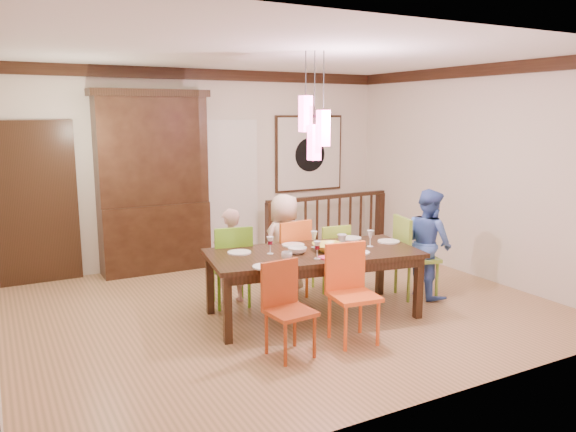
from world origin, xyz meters
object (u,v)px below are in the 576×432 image
dining_table (313,258)px  china_hutch (153,182)px  person_far_left (230,256)px  balustrade (328,223)px  chair_end_right (417,251)px  chair_far_left (230,259)px  person_far_mid (284,244)px  person_end_right (429,243)px

dining_table → china_hutch: china_hutch is taller
dining_table → person_far_left: bearing=135.9°
china_hutch → balustrade: 2.88m
chair_end_right → person_far_left: size_ratio=0.88×
china_hutch → balustrade: bearing=-7.2°
china_hutch → person_far_left: (0.40, -1.84, -0.72)m
china_hutch → chair_far_left: bearing=-78.9°
person_far_mid → person_end_right: person_end_right is taller
chair_end_right → person_end_right: size_ratio=0.75×
chair_end_right → dining_table: bearing=104.0°
person_far_mid → chair_far_left: bearing=-3.5°
person_far_left → person_far_mid: person_far_mid is taller
china_hutch → person_far_mid: bearing=-58.1°
chair_far_left → china_hutch: size_ratio=0.38×
chair_end_right → person_far_mid: (-1.38, 0.89, 0.06)m
balustrade → person_far_mid: size_ratio=1.79×
chair_end_right → person_end_right: (0.15, -0.03, 0.09)m
dining_table → person_far_mid: bearing=92.9°
person_far_mid → person_end_right: bearing=139.4°
chair_far_left → chair_end_right: size_ratio=0.96×
chair_far_left → balustrade: (2.37, 1.57, -0.06)m
chair_far_left → person_end_right: bearing=169.7°
person_far_left → person_far_mid: 0.74m
dining_table → person_far_left: 1.08m
chair_far_left → person_end_right: person_end_right is taller
dining_table → balustrade: bearing=63.7°
chair_end_right → person_far_mid: person_far_mid is taller
person_far_mid → dining_table: bearing=74.0°
dining_table → chair_far_left: chair_far_left is taller
balustrade → chair_end_right: bearing=-97.7°
person_far_left → dining_table: bearing=125.0°
balustrade → chair_far_left: bearing=-148.8°
china_hutch → person_end_right: size_ratio=1.92×
dining_table → balustrade: 2.91m
dining_table → china_hutch: 2.96m
person_far_mid → person_end_right: size_ratio=0.95×
dining_table → china_hutch: (-1.04, 2.70, 0.62)m
china_hutch → person_far_left: bearing=-77.6°
dining_table → chair_end_right: chair_end_right is taller
person_far_mid → person_end_right: (1.53, -0.92, 0.04)m
china_hutch → dining_table: bearing=-68.9°
dining_table → chair_end_right: size_ratio=2.42×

